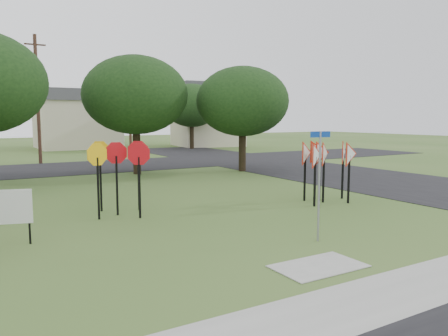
# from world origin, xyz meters

# --- Properties ---
(ground) EXTENTS (140.00, 140.00, 0.00)m
(ground) POSITION_xyz_m (0.00, 0.00, 0.00)
(ground) COLOR #395921
(sidewalk) EXTENTS (30.00, 1.60, 0.02)m
(sidewalk) POSITION_xyz_m (0.00, -4.20, 0.01)
(sidewalk) COLOR gray
(sidewalk) RESTS_ON ground
(street_right) EXTENTS (8.00, 50.00, 0.02)m
(street_right) POSITION_xyz_m (12.00, 10.00, 0.01)
(street_right) COLOR black
(street_right) RESTS_ON ground
(street_far) EXTENTS (60.00, 8.00, 0.02)m
(street_far) POSITION_xyz_m (0.00, 20.00, 0.01)
(street_far) COLOR black
(street_far) RESTS_ON ground
(curb_pad) EXTENTS (2.00, 1.20, 0.02)m
(curb_pad) POSITION_xyz_m (0.00, -2.40, 0.01)
(curb_pad) COLOR gray
(curb_pad) RESTS_ON ground
(street_name_sign) EXTENTS (0.60, 0.10, 2.90)m
(street_name_sign) POSITION_xyz_m (1.38, -0.88, 1.67)
(street_name_sign) COLOR gray
(street_name_sign) RESTS_ON ground
(stop_sign_cluster) EXTENTS (2.32, 2.08, 2.47)m
(stop_sign_cluster) POSITION_xyz_m (-2.17, 4.92, 1.83)
(stop_sign_cluster) COLOR black
(stop_sign_cluster) RESTS_ON ground
(yield_sign_cluster) EXTENTS (2.95, 1.72, 2.41)m
(yield_sign_cluster) POSITION_xyz_m (5.43, 3.18, 1.77)
(yield_sign_cluster) COLOR black
(yield_sign_cluster) RESTS_ON ground
(info_board) EXTENTS (1.13, 0.38, 1.46)m
(info_board) POSITION_xyz_m (-5.70, 2.73, 0.97)
(info_board) COLOR black
(info_board) RESTS_ON ground
(far_pole_a) EXTENTS (1.40, 0.24, 9.00)m
(far_pole_a) POSITION_xyz_m (-2.00, 24.00, 4.60)
(far_pole_a) COLOR #4A2F22
(far_pole_a) RESTS_ON ground
(far_pole_b) EXTENTS (1.40, 0.24, 8.50)m
(far_pole_b) POSITION_xyz_m (6.00, 28.00, 4.35)
(far_pole_b) COLOR #4A2F22
(far_pole_b) RESTS_ON ground
(house_mid) EXTENTS (8.40, 8.40, 6.20)m
(house_mid) POSITION_xyz_m (4.00, 40.00, 3.15)
(house_mid) COLOR beige
(house_mid) RESTS_ON ground
(house_right) EXTENTS (8.30, 8.30, 7.20)m
(house_right) POSITION_xyz_m (18.00, 36.00, 3.65)
(house_right) COLOR beige
(house_right) RESTS_ON ground
(tree_near_mid) EXTENTS (6.00, 6.00, 6.80)m
(tree_near_mid) POSITION_xyz_m (2.00, 15.00, 4.54)
(tree_near_mid) COLOR black
(tree_near_mid) RESTS_ON ground
(tree_near_right) EXTENTS (5.60, 5.60, 6.33)m
(tree_near_right) POSITION_xyz_m (8.00, 13.00, 4.22)
(tree_near_right) COLOR black
(tree_near_right) RESTS_ON ground
(tree_far_right) EXTENTS (6.00, 6.00, 6.80)m
(tree_far_right) POSITION_xyz_m (14.00, 32.00, 4.54)
(tree_far_right) COLOR black
(tree_far_right) RESTS_ON ground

